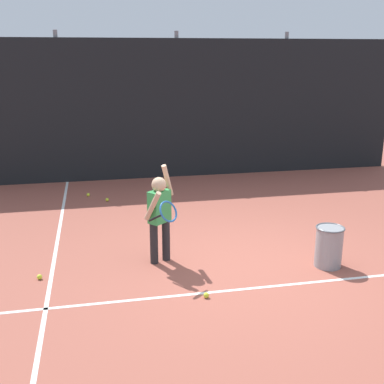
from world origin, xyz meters
TOP-DOWN VIEW (x-y plane):
  - ground_plane at (0.00, 0.00)m, footprint 20.00×20.00m
  - court_line_baseline at (0.00, -0.68)m, footprint 9.00×0.05m
  - court_line_sideline at (-2.52, 1.00)m, footprint 0.05×9.00m
  - back_fence_windscreen at (0.00, 5.02)m, footprint 10.51×0.08m
  - fence_post_1 at (-2.55, 5.08)m, footprint 0.09×0.09m
  - fence_post_2 at (0.00, 5.08)m, footprint 0.09×0.09m
  - fence_post_3 at (2.55, 5.08)m, footprint 0.09×0.09m
  - fence_post_4 at (5.11, 5.08)m, footprint 0.09×0.09m
  - tennis_player at (-1.07, 0.33)m, footprint 0.47×0.87m
  - ball_hopper at (1.13, -0.26)m, footprint 0.38×0.38m
  - tennis_ball_1 at (-0.68, -0.79)m, footprint 0.07×0.07m
  - tennis_ball_2 at (-2.66, 0.11)m, footprint 0.07×0.07m
  - tennis_ball_3 at (-2.06, 3.75)m, footprint 0.07×0.07m
  - tennis_ball_4 at (-1.70, 3.33)m, footprint 0.07×0.07m

SIDE VIEW (x-z plane):
  - ground_plane at x=0.00m, z-range 0.00..0.00m
  - court_line_baseline at x=0.00m, z-range 0.00..0.00m
  - court_line_sideline at x=-2.52m, z-range 0.00..0.00m
  - tennis_ball_1 at x=-0.68m, z-range 0.00..0.07m
  - tennis_ball_2 at x=-2.66m, z-range 0.00..0.07m
  - tennis_ball_3 at x=-2.06m, z-range 0.00..0.07m
  - tennis_ball_4 at x=-1.70m, z-range 0.00..0.07m
  - ball_hopper at x=1.13m, z-range 0.01..0.57m
  - tennis_player at x=-1.07m, z-range 0.05..1.40m
  - back_fence_windscreen at x=0.00m, z-range 0.00..3.09m
  - fence_post_1 at x=-2.55m, z-range 0.00..3.24m
  - fence_post_2 at x=0.00m, z-range 0.00..3.24m
  - fence_post_3 at x=2.55m, z-range 0.00..3.24m
  - fence_post_4 at x=5.11m, z-range 0.00..3.24m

